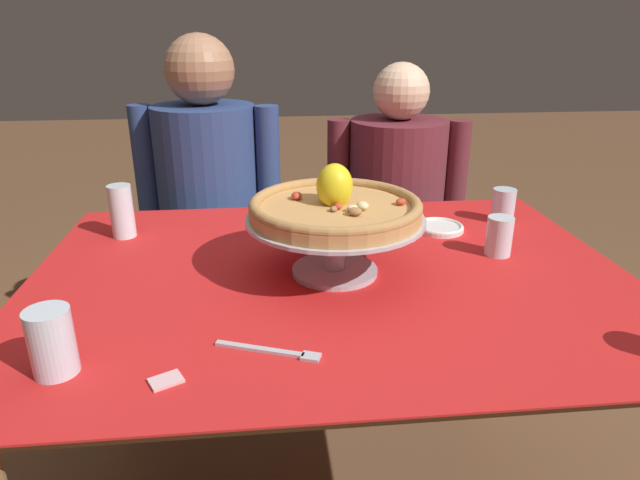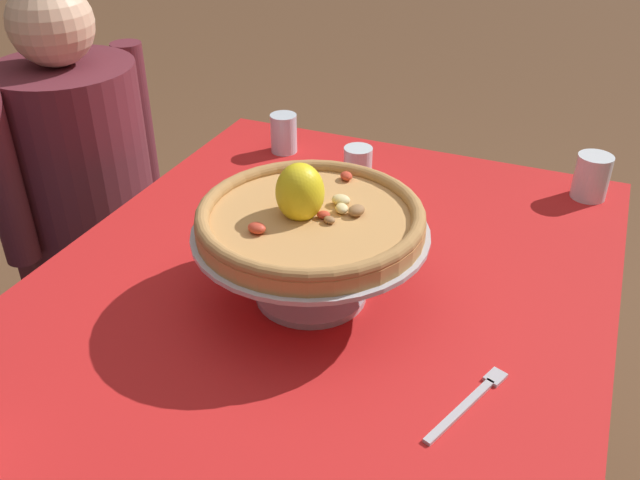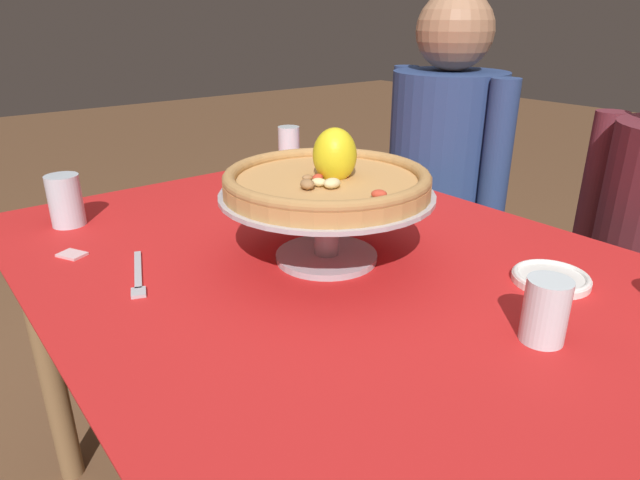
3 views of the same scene
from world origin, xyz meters
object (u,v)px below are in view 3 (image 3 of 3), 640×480
(water_glass_front_left, at_px, (66,204))
(diner_left, at_px, (440,204))
(pizza_stand, at_px, (326,213))
(water_glass_back_left, at_px, (289,155))
(side_plate, at_px, (551,278))
(water_glass_side_right, at_px, (545,314))
(dinner_fork, at_px, (138,276))
(sugar_packet, at_px, (72,255))
(pizza, at_px, (327,179))

(water_glass_front_left, distance_m, diner_left, 1.11)
(pizza_stand, xyz_separation_m, water_glass_back_left, (-0.52, 0.29, -0.03))
(water_glass_back_left, height_order, diner_left, diner_left)
(water_glass_back_left, relative_size, diner_left, 0.11)
(pizza_stand, bearing_deg, water_glass_back_left, 151.24)
(water_glass_front_left, bearing_deg, side_plate, 35.24)
(water_glass_back_left, relative_size, water_glass_front_left, 1.24)
(diner_left, bearing_deg, water_glass_front_left, -97.95)
(water_glass_side_right, height_order, water_glass_front_left, water_glass_front_left)
(side_plate, distance_m, dinner_fork, 0.72)
(dinner_fork, xyz_separation_m, sugar_packet, (-0.17, -0.06, -0.00))
(water_glass_back_left, height_order, side_plate, water_glass_back_left)
(water_glass_side_right, xyz_separation_m, water_glass_front_left, (-0.90, -0.40, 0.01))
(side_plate, xyz_separation_m, diner_left, (-0.66, 0.51, -0.15))
(dinner_fork, relative_size, diner_left, 0.15)
(pizza, bearing_deg, water_glass_side_right, 9.14)
(water_glass_back_left, height_order, dinner_fork, water_glass_back_left)
(water_glass_side_right, relative_size, diner_left, 0.08)
(sugar_packet, distance_m, diner_left, 1.13)
(water_glass_side_right, height_order, dinner_fork, water_glass_side_right)
(sugar_packet, bearing_deg, diner_left, 91.40)
(water_glass_side_right, bearing_deg, pizza, -170.86)
(pizza, distance_m, diner_left, 0.88)
(pizza_stand, xyz_separation_m, water_glass_front_left, (-0.49, -0.33, -0.04))
(water_glass_front_left, height_order, side_plate, water_glass_front_left)
(water_glass_front_left, xyz_separation_m, diner_left, (0.15, 1.08, -0.19))
(dinner_fork, distance_m, sugar_packet, 0.18)
(water_glass_front_left, bearing_deg, pizza, 33.71)
(water_glass_front_left, distance_m, dinner_fork, 0.35)
(pizza_stand, distance_m, water_glass_back_left, 0.60)
(dinner_fork, bearing_deg, water_glass_front_left, -176.86)
(water_glass_back_left, relative_size, dinner_fork, 0.76)
(pizza, bearing_deg, water_glass_back_left, 151.36)
(water_glass_side_right, relative_size, dinner_fork, 0.52)
(water_glass_back_left, distance_m, dinner_fork, 0.71)
(side_plate, height_order, sugar_packet, side_plate)
(water_glass_side_right, relative_size, water_glass_front_left, 0.85)
(water_glass_back_left, bearing_deg, water_glass_front_left, -87.44)
(pizza_stand, height_order, sugar_packet, pizza_stand)
(pizza_stand, distance_m, sugar_packet, 0.50)
(dinner_fork, bearing_deg, pizza_stand, 64.86)
(pizza_stand, relative_size, diner_left, 0.31)
(pizza, distance_m, side_plate, 0.43)
(water_glass_back_left, bearing_deg, pizza, -28.64)
(diner_left, bearing_deg, dinner_fork, -79.42)
(sugar_packet, bearing_deg, water_glass_side_right, 31.36)
(water_glass_back_left, distance_m, diner_left, 0.54)
(pizza_stand, xyz_separation_m, pizza, (0.00, 0.00, 0.06))
(water_glass_side_right, xyz_separation_m, side_plate, (-0.09, 0.18, -0.03))
(pizza_stand, relative_size, sugar_packet, 7.83)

